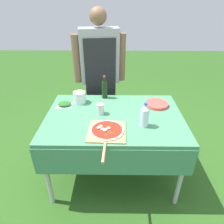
% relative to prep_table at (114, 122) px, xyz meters
% --- Properties ---
extents(ground_plane, '(12.00, 12.00, 0.00)m').
position_rel_prep_table_xyz_m(ground_plane, '(0.00, 0.00, -0.70)').
color(ground_plane, '#2D5B1E').
extents(prep_table, '(1.37, 0.95, 0.78)m').
position_rel_prep_table_xyz_m(prep_table, '(0.00, 0.00, 0.00)').
color(prep_table, '#478960').
rests_on(prep_table, ground).
extents(person_cook, '(0.64, 0.27, 1.71)m').
position_rel_prep_table_xyz_m(person_cook, '(-0.18, 0.73, 0.31)').
color(person_cook, '#70604C').
rests_on(person_cook, ground).
extents(pizza_on_peel, '(0.34, 0.56, 0.05)m').
position_rel_prep_table_xyz_m(pizza_on_peel, '(-0.06, -0.29, 0.09)').
color(pizza_on_peel, tan).
rests_on(pizza_on_peel, prep_table).
extents(oil_bottle, '(0.06, 0.06, 0.27)m').
position_rel_prep_table_xyz_m(oil_bottle, '(-0.11, 0.40, 0.18)').
color(oil_bottle, black).
rests_on(oil_bottle, prep_table).
extents(water_bottle, '(0.08, 0.08, 0.24)m').
position_rel_prep_table_xyz_m(water_bottle, '(0.27, -0.18, 0.19)').
color(water_bottle, silver).
rests_on(water_bottle, prep_table).
extents(herb_container, '(0.17, 0.14, 0.04)m').
position_rel_prep_table_xyz_m(herb_container, '(-0.53, 0.19, 0.10)').
color(herb_container, silver).
rests_on(herb_container, prep_table).
extents(mixing_tub, '(0.13, 0.13, 0.12)m').
position_rel_prep_table_xyz_m(mixing_tub, '(-0.38, 0.28, 0.14)').
color(mixing_tub, silver).
rests_on(mixing_tub, prep_table).
extents(plate_stack, '(0.25, 0.25, 0.03)m').
position_rel_prep_table_xyz_m(plate_stack, '(0.46, 0.22, 0.09)').
color(plate_stack, '#DB4C42').
rests_on(plate_stack, prep_table).
extents(sauce_jar, '(0.08, 0.08, 0.11)m').
position_rel_prep_table_xyz_m(sauce_jar, '(-0.14, 0.04, 0.13)').
color(sauce_jar, silver).
rests_on(sauce_jar, prep_table).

